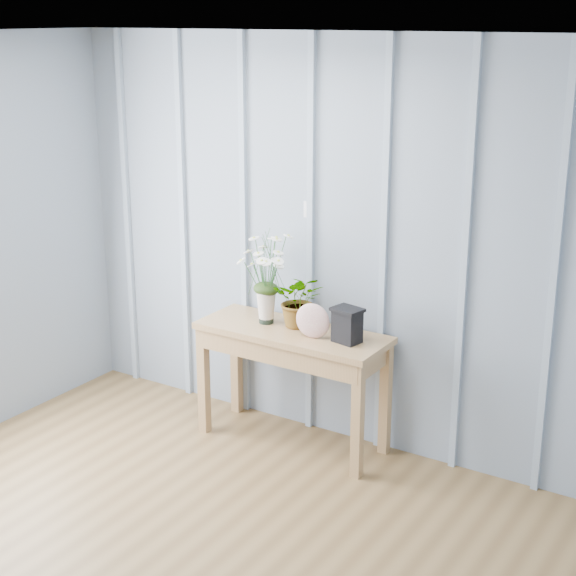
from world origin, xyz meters
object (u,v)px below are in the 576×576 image
Objects in this scene: sideboard at (292,347)px; daisy_vase at (266,267)px; felt_disc_vessel at (313,321)px; carved_box at (347,325)px.

daisy_vase is (-0.21, 0.02, 0.47)m from sideboard.
daisy_vase is at bearing 161.15° from felt_disc_vessel.
sideboard is 5.72× the size of carved_box.
carved_box is at bearing -1.03° from sideboard.
felt_disc_vessel reaches higher than carved_box.
carved_box is (0.59, -0.03, -0.25)m from daisy_vase.
carved_box is at bearing -2.81° from daisy_vase.
carved_box reaches higher than sideboard.
daisy_vase is 2.67× the size of felt_disc_vessel.
sideboard is at bearing 155.26° from felt_disc_vessel.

